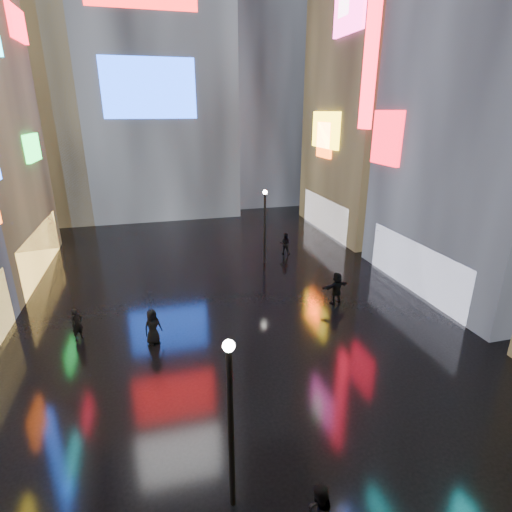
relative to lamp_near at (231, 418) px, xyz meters
name	(u,v)px	position (x,y,z in m)	size (l,w,h in m)	color
ground	(222,290)	(2.21, 13.85, -2.94)	(140.00, 140.00, 0.00)	black
building_right_far	(390,61)	(18.19, 23.85, 11.03)	(10.28, 12.00, 28.00)	black
tower_flank_right	(256,45)	(11.21, 39.85, 14.06)	(12.00, 12.00, 34.00)	black
tower_flank_left	(23,78)	(-11.79, 35.85, 10.06)	(10.00, 10.00, 26.00)	black
lamp_near	(231,418)	(0.00, 0.00, 0.00)	(0.30, 0.30, 5.20)	black
lamp_far	(265,223)	(5.96, 17.59, 0.00)	(0.30, 0.30, 5.20)	black
pedestrian_4	(153,327)	(-1.90, 8.88, -2.09)	(0.84, 0.54, 1.71)	black
pedestrian_5	(336,288)	(8.08, 10.49, -2.03)	(1.69, 0.54, 1.83)	black
pedestrian_6	(77,324)	(-5.32, 10.13, -2.15)	(0.58, 0.38, 1.58)	black
pedestrian_7	(285,244)	(7.95, 18.96, -2.14)	(0.79, 0.61, 1.62)	black
umbrella_2	(150,301)	(-1.90, 8.88, -0.78)	(0.98, 1.00, 0.90)	black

